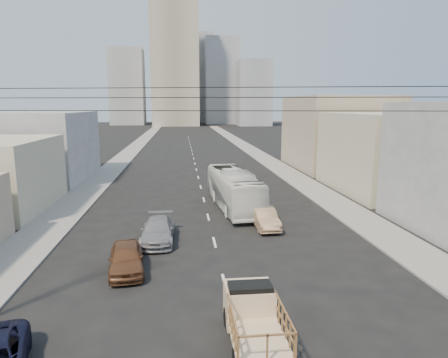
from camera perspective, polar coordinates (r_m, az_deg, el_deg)
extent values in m
cube|color=slate|center=(81.72, -12.97, 4.08)|extent=(3.50, 180.00, 0.12)
cube|color=slate|center=(82.30, 3.54, 4.37)|extent=(3.50, 180.00, 0.12)
cube|color=silver|center=(15.54, 2.67, -23.85)|extent=(0.15, 2.00, 0.01)
cube|color=silver|center=(20.72, 0.06, -14.53)|extent=(0.15, 2.00, 0.01)
cube|color=silver|center=(26.26, -1.37, -9.02)|extent=(0.15, 2.00, 0.01)
cube|color=silver|center=(31.96, -2.28, -5.44)|extent=(0.15, 2.00, 0.01)
cube|color=silver|center=(37.76, -2.90, -2.96)|extent=(0.15, 2.00, 0.01)
cube|color=silver|center=(43.61, -3.35, -1.14)|extent=(0.15, 2.00, 0.01)
cube|color=silver|center=(49.50, -3.69, 0.25)|extent=(0.15, 2.00, 0.01)
cube|color=silver|center=(55.41, -3.97, 1.34)|extent=(0.15, 2.00, 0.01)
cube|color=silver|center=(61.33, -4.19, 2.23)|extent=(0.15, 2.00, 0.01)
cube|color=silver|center=(67.28, -4.37, 2.95)|extent=(0.15, 2.00, 0.01)
cube|color=silver|center=(73.23, -4.52, 3.56)|extent=(0.15, 2.00, 0.01)
cube|color=silver|center=(79.18, -4.65, 4.08)|extent=(0.15, 2.00, 0.01)
cube|color=silver|center=(85.15, -4.76, 4.52)|extent=(0.15, 2.00, 0.01)
cube|color=silver|center=(91.12, -4.85, 4.91)|extent=(0.15, 2.00, 0.01)
cube|color=silver|center=(97.09, -4.94, 5.25)|extent=(0.15, 2.00, 0.01)
cube|color=silver|center=(103.06, -5.01, 5.55)|extent=(0.15, 2.00, 0.01)
cube|color=silver|center=(109.04, -5.08, 5.82)|extent=(0.15, 2.00, 0.01)
cube|color=silver|center=(115.02, -5.14, 6.05)|extent=(0.15, 2.00, 0.01)
cube|color=#D4B48E|center=(15.17, 4.91, -21.67)|extent=(1.90, 3.00, 0.12)
cube|color=#D4B48E|center=(16.75, 3.56, -17.35)|extent=(1.90, 1.60, 1.50)
cube|color=black|center=(16.26, 3.73, -15.89)|extent=(1.70, 0.90, 0.70)
cylinder|color=black|center=(17.00, 0.48, -19.07)|extent=(0.25, 0.76, 0.76)
cylinder|color=black|center=(17.25, 6.41, -18.66)|extent=(0.25, 0.76, 0.76)
cylinder|color=black|center=(14.94, 8.94, -23.79)|extent=(0.25, 0.76, 0.76)
imported|color=silver|center=(34.50, 1.41, -1.44)|extent=(3.80, 12.02, 3.29)
imported|color=brown|center=(22.29, -13.79, -10.89)|extent=(2.33, 4.62, 1.51)
imported|color=#997859|center=(29.22, 5.84, -5.58)|extent=(1.60, 4.36, 1.43)
imported|color=gray|center=(26.55, -9.43, -7.28)|extent=(2.17, 5.12, 1.47)
cylinder|color=black|center=(12.35, 3.41, 12.95)|extent=(23.01, 5.02, 0.02)
cylinder|color=black|center=(12.34, 3.39, 11.56)|extent=(23.01, 5.02, 0.02)
cylinder|color=black|center=(12.34, 3.37, 9.70)|extent=(23.01, 5.02, 0.02)
cube|color=#B7B093|center=(44.52, 22.87, 3.50)|extent=(11.00, 14.00, 8.00)
cube|color=tan|center=(59.06, 15.87, 6.42)|extent=(12.00, 16.00, 10.00)
cube|color=gray|center=(52.87, -25.48, 4.28)|extent=(12.00, 16.00, 8.00)
cube|color=gray|center=(181.93, -7.03, 17.09)|extent=(20.00, 20.00, 60.00)
cube|color=#999BA1|center=(197.02, -0.30, 13.73)|extent=(16.00, 16.00, 40.00)
cube|color=#999BA1|center=(192.35, -13.63, 12.63)|extent=(15.00, 15.00, 34.00)
cube|color=gray|center=(211.24, -4.07, 14.03)|extent=(18.00, 18.00, 44.00)
cube|color=#999BA1|center=(178.65, 4.29, 12.11)|extent=(14.00, 14.00, 28.00)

